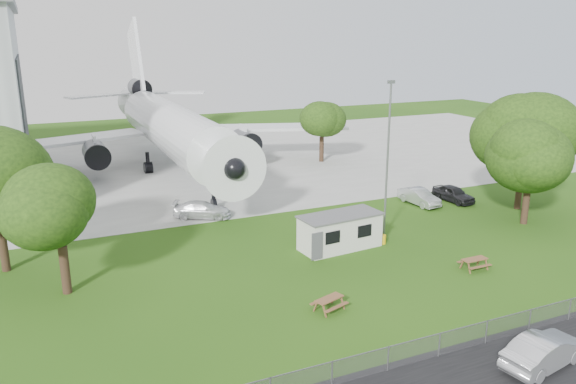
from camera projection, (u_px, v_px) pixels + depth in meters
name	position (u px, v px, depth m)	size (l,w,h in m)	color
ground	(330.00, 285.00, 35.72)	(160.00, 160.00, 0.00)	#346016
concrete_apron	(183.00, 163.00, 69.07)	(120.00, 46.00, 0.03)	#B7B7B2
airliner	(168.00, 125.00, 64.97)	(46.36, 47.73, 17.69)	white
site_cabin	(340.00, 231.00, 41.54)	(6.86, 3.25, 2.62)	silver
picnic_west	(329.00, 310.00, 32.44)	(1.80, 1.50, 0.76)	brown
picnic_east	(474.00, 269.00, 38.09)	(1.80, 1.50, 0.76)	brown
fence	(422.00, 361.00, 27.38)	(58.00, 0.04, 1.30)	gray
lamp_mast	(387.00, 162.00, 42.76)	(0.16, 0.16, 12.00)	slate
tree_west_small	(58.00, 211.00, 33.17)	(5.99, 5.99, 8.31)	#382619
tree_east_front	(532.00, 155.00, 45.66)	(7.10, 7.10, 9.43)	#382619
tree_east_back	(525.00, 135.00, 49.43)	(8.34, 8.34, 10.94)	#382619
tree_far_apron	(322.00, 119.00, 68.65)	(5.43, 5.43, 8.13)	#382619
car_centre_sedan	(544.00, 351.00, 26.76)	(1.70, 4.86, 1.60)	#B4B6BC
car_ne_hatch	(453.00, 194.00, 53.25)	(1.78, 4.42, 1.51)	black
car_ne_sedan	(419.00, 197.00, 52.26)	(1.58, 4.52, 1.49)	#B6B8BE
car_apron_van	(202.00, 210.00, 48.51)	(2.01, 4.95, 1.44)	white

